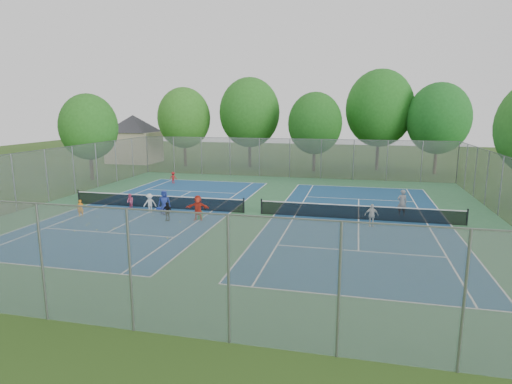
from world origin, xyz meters
TOP-DOWN VIEW (x-y plane):
  - ground at (0.00, 0.00)m, footprint 120.00×120.00m
  - court_pad at (0.00, 0.00)m, footprint 32.00×32.00m
  - court_left at (-7.00, 0.00)m, footprint 10.97×23.77m
  - court_right at (7.00, 0.00)m, footprint 10.97×23.77m
  - net_left at (-7.00, 0.00)m, footprint 12.87×0.10m
  - net_right at (7.00, 0.00)m, footprint 12.87×0.10m
  - fence_north at (0.00, 16.00)m, footprint 32.00×0.10m
  - fence_south at (0.00, -16.00)m, footprint 32.00×0.10m
  - fence_west at (-16.00, 0.00)m, footprint 0.10×32.00m
  - house at (-22.00, 24.00)m, footprint 11.03×11.03m
  - tree_nw at (-14.00, 22.00)m, footprint 6.40×6.40m
  - tree_nl at (-6.00, 23.00)m, footprint 7.20×7.20m
  - tree_nc at (2.00, 21.00)m, footprint 6.00×6.00m
  - tree_nr at (9.00, 24.00)m, footprint 7.60×7.60m
  - tree_ne at (15.00, 22.00)m, footprint 6.60×6.60m
  - tree_side_w at (-19.00, 10.00)m, footprint 5.60×5.60m
  - ball_crate at (-6.44, -0.85)m, footprint 0.33×0.33m
  - ball_hopper at (-2.92, -2.25)m, footprint 0.28×0.28m
  - student_a at (-10.80, -3.42)m, footprint 0.49×0.42m
  - student_b at (-8.79, -0.60)m, footprint 0.66×0.61m
  - student_c at (-6.85, -1.42)m, footprint 0.96×0.72m
  - student_d at (-4.79, -3.11)m, footprint 0.75×0.41m
  - student_e at (-5.68, -1.62)m, footprint 0.94×0.76m
  - student_f at (-2.94, -2.55)m, footprint 1.54×0.62m
  - child_far_baseline at (-10.18, 9.86)m, footprint 0.77×0.52m
  - instructor at (9.76, 1.74)m, footprint 0.71×0.54m
  - teen_court_b at (7.73, -1.51)m, footprint 0.85×0.44m
  - tennis_ball_0 at (-10.94, -3.32)m, footprint 0.07×0.07m
  - tennis_ball_1 at (-9.61, -3.42)m, footprint 0.07×0.07m
  - tennis_ball_2 at (-6.23, -2.28)m, footprint 0.07×0.07m
  - tennis_ball_3 at (-11.12, -6.93)m, footprint 0.07×0.07m
  - tennis_ball_4 at (-10.90, -5.12)m, footprint 0.07×0.07m
  - tennis_ball_5 at (-8.93, -6.68)m, footprint 0.07×0.07m
  - tennis_ball_6 at (-9.19, -4.93)m, footprint 0.07×0.07m
  - tennis_ball_7 at (-7.86, -6.12)m, footprint 0.07×0.07m
  - tennis_ball_8 at (-7.09, -5.53)m, footprint 0.07×0.07m
  - tennis_ball_9 at (-3.14, -6.69)m, footprint 0.07×0.07m
  - tennis_ball_10 at (-9.03, -5.39)m, footprint 0.07×0.07m
  - tennis_ball_11 at (-3.83, -3.36)m, footprint 0.07×0.07m

SIDE VIEW (x-z plane):
  - ground at x=0.00m, z-range 0.00..0.00m
  - court_pad at x=0.00m, z-range 0.00..0.01m
  - court_left at x=-7.00m, z-range 0.01..0.02m
  - court_right at x=7.00m, z-range 0.01..0.02m
  - tennis_ball_0 at x=-10.94m, z-range 0.00..0.07m
  - tennis_ball_1 at x=-9.61m, z-range 0.00..0.07m
  - tennis_ball_2 at x=-6.23m, z-range 0.00..0.07m
  - tennis_ball_3 at x=-11.12m, z-range 0.00..0.07m
  - tennis_ball_4 at x=-10.90m, z-range 0.00..0.07m
  - tennis_ball_5 at x=-8.93m, z-range 0.00..0.07m
  - tennis_ball_6 at x=-9.19m, z-range 0.00..0.07m
  - tennis_ball_7 at x=-7.86m, z-range 0.00..0.07m
  - tennis_ball_8 at x=-7.09m, z-range 0.00..0.07m
  - tennis_ball_9 at x=-3.14m, z-range 0.00..0.07m
  - tennis_ball_10 at x=-9.03m, z-range 0.00..0.07m
  - tennis_ball_11 at x=-3.83m, z-range 0.00..0.07m
  - ball_crate at x=-6.44m, z-range 0.00..0.28m
  - ball_hopper at x=-2.92m, z-range 0.00..0.53m
  - net_left at x=-7.00m, z-range 0.00..0.91m
  - net_right at x=7.00m, z-range 0.00..0.91m
  - student_b at x=-8.79m, z-range 0.00..1.09m
  - child_far_baseline at x=-10.18m, z-range 0.00..1.11m
  - student_a at x=-10.80m, z-range 0.00..1.12m
  - student_d at x=-4.79m, z-range 0.00..1.21m
  - student_c at x=-6.85m, z-range 0.00..1.33m
  - teen_court_b at x=7.73m, z-range 0.00..1.40m
  - student_f at x=-2.94m, z-range 0.00..1.62m
  - student_e at x=-5.68m, z-range 0.00..1.67m
  - instructor at x=9.76m, z-range 0.00..1.76m
  - fence_north at x=0.00m, z-range 0.00..4.00m
  - fence_south at x=0.00m, z-range 0.00..4.00m
  - fence_west at x=-16.00m, z-range 0.00..4.00m
  - house at x=-22.00m, z-range 0.56..7.86m
  - tree_side_w at x=-19.00m, z-range 1.01..9.48m
  - tree_nc at x=2.00m, z-range 0.97..9.82m
  - tree_nw at x=-14.00m, z-range 1.10..10.68m
  - tree_ne at x=15.00m, z-range 1.08..10.85m
  - tree_nl at x=-6.00m, z-range 1.20..11.89m
  - tree_nr at x=9.00m, z-range 1.33..12.75m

